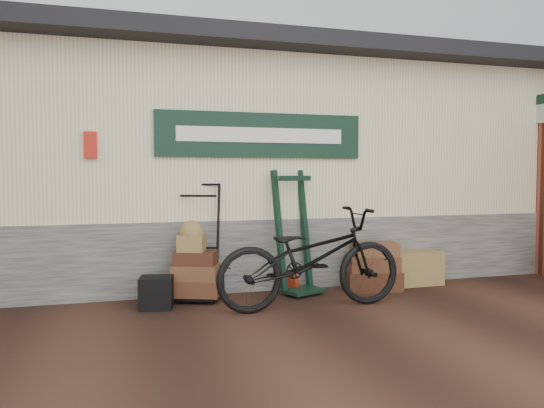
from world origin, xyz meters
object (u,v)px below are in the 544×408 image
(porter_trolley, at_px, (199,240))
(green_barrow, at_px, (295,232))
(wicker_hamper, at_px, (413,267))
(black_trunk, at_px, (156,293))
(bicycle, at_px, (311,253))
(suitcase_stack, at_px, (372,266))

(porter_trolley, bearing_deg, green_barrow, 19.05)
(green_barrow, relative_size, wicker_hamper, 2.22)
(black_trunk, relative_size, bicycle, 0.17)
(porter_trolley, relative_size, wicker_hamper, 2.03)
(suitcase_stack, bearing_deg, bicycle, -148.29)
(green_barrow, xyz_separation_m, wicker_hamper, (1.70, 0.06, -0.53))
(suitcase_stack, height_order, wicker_hamper, suitcase_stack)
(porter_trolley, height_order, green_barrow, green_barrow)
(porter_trolley, distance_m, black_trunk, 0.82)
(suitcase_stack, bearing_deg, black_trunk, -175.63)
(suitcase_stack, relative_size, wicker_hamper, 1.01)
(green_barrow, bearing_deg, suitcase_stack, -27.79)
(porter_trolley, distance_m, suitcase_stack, 2.23)
(green_barrow, bearing_deg, black_trunk, 168.49)
(porter_trolley, distance_m, bicycle, 1.38)
(green_barrow, relative_size, bicycle, 0.72)
(bicycle, bearing_deg, wicker_hamper, -65.95)
(porter_trolley, height_order, suitcase_stack, porter_trolley)
(black_trunk, distance_m, bicycle, 1.74)
(porter_trolley, height_order, wicker_hamper, porter_trolley)
(suitcase_stack, relative_size, bicycle, 0.33)
(porter_trolley, xyz_separation_m, suitcase_stack, (2.19, -0.16, -0.39))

